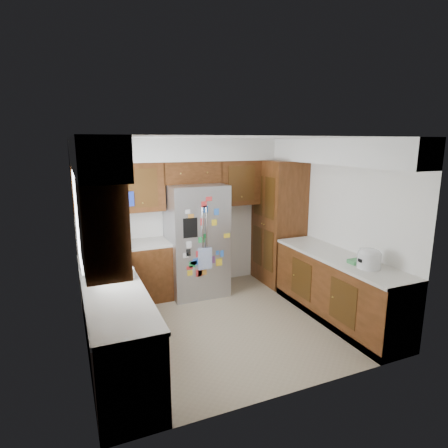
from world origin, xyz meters
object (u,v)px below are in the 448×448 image
at_px(pantry, 278,222).
at_px(rice_cooker, 369,258).
at_px(fridge, 196,240).
at_px(paper_towel, 363,258).

distance_m(pantry, rice_cooker, 2.15).
distance_m(fridge, rice_cooker, 2.67).
height_order(fridge, paper_towel, fridge).
height_order(pantry, rice_cooker, pantry).
bearing_deg(rice_cooker, pantry, 89.99).
relative_size(pantry, rice_cooker, 7.30).
xyz_separation_m(fridge, rice_cooker, (1.50, -2.20, 0.15)).
bearing_deg(paper_towel, fridge, 124.33).
relative_size(pantry, fridge, 1.19).
bearing_deg(pantry, fridge, 177.95).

